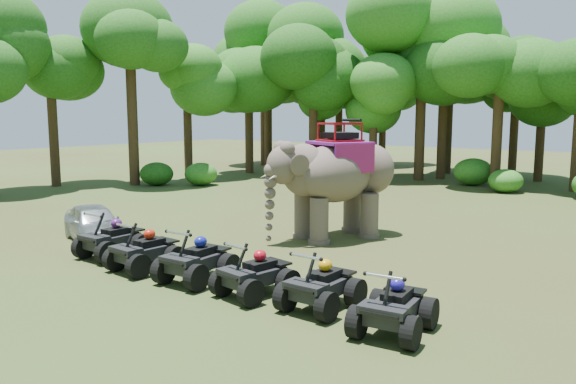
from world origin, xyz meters
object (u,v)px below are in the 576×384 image
Objects in this scene: atv_2 at (196,254)px; atv_1 at (145,246)px; parked_car at (94,223)px; atv_3 at (255,268)px; elephant at (337,179)px; atv_0 at (112,234)px; atv_5 at (394,300)px; atv_4 at (321,279)px.

atv_1 is at bearing -179.53° from atv_2.
parked_car is 7.80m from atv_3.
atv_2 reaches higher than atv_3.
elephant is at bearing 85.83° from atv_2.
atv_3 is at bearing -2.17° from atv_0.
parked_car is 2.03× the size of atv_5.
elephant is 1.32× the size of parked_car.
atv_5 is (11.24, -1.16, 0.04)m from parked_car.
atv_4 is 1.01× the size of atv_5.
atv_3 is (3.69, 0.14, -0.02)m from atv_1.
atv_0 reaches higher than atv_3.
parked_car is 1.93× the size of atv_0.
elephant is 2.54× the size of atv_2.
atv_4 is at bearing 6.96° from atv_1.
parked_car is 2.37m from atv_0.
atv_3 is at bearing -76.32° from parked_car.
atv_0 is 3.67m from atv_2.
elephant is 7.10m from atv_4.
atv_0 is 1.00× the size of atv_2.
atv_1 is 1.03× the size of atv_5.
atv_1 is at bearing 173.28° from atv_5.
elephant reaches higher than atv_2.
atv_0 is 1.06× the size of atv_3.
atv_1 reaches higher than atv_5.
atv_2 is at bearing -3.44° from atv_0.
atv_5 is (7.20, 0.03, -0.02)m from atv_1.
parked_car is (-5.97, -5.20, -1.36)m from elephant.
atv_5 is at bearing -8.82° from atv_4.
atv_1 is 1.82m from atv_2.
atv_4 reaches higher than parked_car.
atv_2 reaches higher than atv_5.
elephant is 2.54× the size of atv_0.
atv_5 is at bearing -74.50° from parked_car.
atv_1 is at bearing -176.48° from atv_4.
atv_0 is at bearing -172.83° from atv_3.
elephant is at bearing 57.78° from atv_0.
atv_0 is 1.03× the size of atv_1.
atv_4 is at bearing -35.57° from elephant.
atv_3 is (1.87, 0.03, -0.04)m from atv_2.
atv_4 is 1.86m from atv_5.
atv_4 is at bearing -0.37° from atv_0.
parked_car is 9.45m from atv_4.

